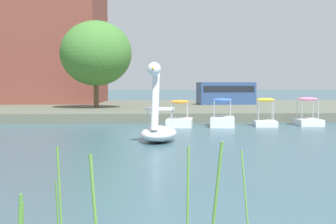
# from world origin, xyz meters

# --- Properties ---
(shore_bank_far) EXTENTS (110.98, 26.21, 0.54)m
(shore_bank_far) POSITION_xyz_m (0.00, 35.28, 0.27)
(shore_bank_far) COLOR #5B6051
(shore_bank_far) RESTS_ON ground_plane
(swan_boat) EXTENTS (1.76, 2.65, 2.91)m
(swan_boat) POSITION_xyz_m (-1.21, 13.30, 0.56)
(swan_boat) COLOR white
(swan_boat) RESTS_ON ground_plane
(pedal_boat_orange) EXTENTS (1.57, 2.28, 1.37)m
(pedal_boat_orange) POSITION_xyz_m (0.14, 20.13, 0.36)
(pedal_boat_orange) COLOR white
(pedal_boat_orange) RESTS_ON ground_plane
(pedal_boat_blue) EXTENTS (1.56, 2.42, 1.47)m
(pedal_boat_blue) POSITION_xyz_m (2.33, 20.02, 0.45)
(pedal_boat_blue) COLOR white
(pedal_boat_blue) RESTS_ON ground_plane
(pedal_boat_yellow) EXTENTS (1.36, 1.91, 1.46)m
(pedal_boat_yellow) POSITION_xyz_m (4.60, 20.10, 0.42)
(pedal_boat_yellow) COLOR white
(pedal_boat_yellow) RESTS_ON ground_plane
(pedal_boat_pink) EXTENTS (1.31, 2.06, 1.49)m
(pedal_boat_pink) POSITION_xyz_m (6.99, 20.56, 0.45)
(pedal_boat_pink) COLOR white
(pedal_boat_pink) RESTS_ON ground_plane
(tree_broadleaf_behind_dock) EXTENTS (5.52, 5.85, 6.12)m
(tree_broadleaf_behind_dock) POSITION_xyz_m (-4.99, 29.66, 4.38)
(tree_broadleaf_behind_dock) COLOR brown
(tree_broadleaf_behind_dock) RESTS_ON shore_bank_far
(parked_van) EXTENTS (4.93, 2.32, 1.86)m
(parked_van) POSITION_xyz_m (5.32, 35.70, 1.55)
(parked_van) COLOR navy
(parked_van) RESTS_ON shore_bank_far
(apartment_block) EXTENTS (17.35, 11.91, 11.10)m
(apartment_block) POSITION_xyz_m (-14.02, 41.66, 6.10)
(apartment_block) COLOR brown
(apartment_block) RESTS_ON shore_bank_far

